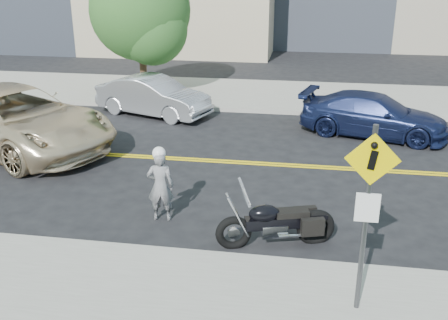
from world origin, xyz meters
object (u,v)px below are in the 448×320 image
Objects in this scene: pedestrian_sign at (368,203)px; motorcyclist at (160,184)px; motorcycle at (277,213)px; parked_car_silver at (153,96)px; suv at (14,119)px; parked_car_blue at (374,115)px.

pedestrian_sign is 1.81× the size of motorcyclist.
motorcyclist is at bearing 147.64° from motorcycle.
pedestrian_sign reaches higher than parked_car_silver.
suv is at bearing -42.03° from motorcyclist.
motorcyclist is 0.36× the size of parked_car_blue.
motorcycle reaches higher than parked_car_blue.
pedestrian_sign is 9.55m from parked_car_blue.
pedestrian_sign reaches higher than motorcyclist.
pedestrian_sign reaches higher than parked_car_blue.
pedestrian_sign reaches higher than motorcycle.
parked_car_silver is 0.92× the size of parked_car_blue.
parked_car_blue is (5.07, 6.71, -0.16)m from motorcyclist.
motorcycle is 0.35× the size of suv.
pedestrian_sign is at bearing -72.17° from motorcycle.
motorcycle is at bearing 157.01° from motorcyclist.
parked_car_blue is (1.15, 9.40, -1.30)m from pedestrian_sign.
pedestrian_sign is 0.71× the size of parked_car_silver.
parked_car_silver is at bearing 121.29° from pedestrian_sign.
motorcyclist is 0.25× the size of suv.
parked_car_silver is (-4.99, 8.51, -0.00)m from motorcycle.
suv reaches higher than parked_car_silver.
suv reaches higher than motorcyclist.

